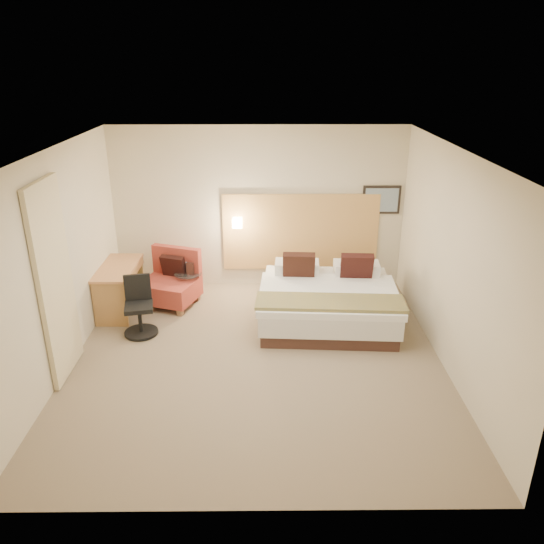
{
  "coord_description": "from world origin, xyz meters",
  "views": [
    {
      "loc": [
        0.15,
        -6.0,
        3.69
      ],
      "look_at": [
        0.2,
        0.56,
        1.01
      ],
      "focal_mm": 35.0,
      "sensor_mm": 36.0,
      "label": 1
    }
  ],
  "objects_px": {
    "desk": "(120,276)",
    "lounge_chair": "(171,283)",
    "desk_chair": "(139,311)",
    "bed": "(327,299)",
    "side_table": "(189,286)"
  },
  "relations": [
    {
      "from": "bed",
      "to": "side_table",
      "type": "height_order",
      "value": "bed"
    },
    {
      "from": "lounge_chair",
      "to": "side_table",
      "type": "height_order",
      "value": "lounge_chair"
    },
    {
      "from": "bed",
      "to": "desk_chair",
      "type": "height_order",
      "value": "bed"
    },
    {
      "from": "bed",
      "to": "desk_chair",
      "type": "bearing_deg",
      "value": -171.16
    },
    {
      "from": "bed",
      "to": "desk",
      "type": "height_order",
      "value": "bed"
    },
    {
      "from": "lounge_chair",
      "to": "desk",
      "type": "bearing_deg",
      "value": -160.54
    },
    {
      "from": "desk_chair",
      "to": "side_table",
      "type": "bearing_deg",
      "value": 62.29
    },
    {
      "from": "lounge_chair",
      "to": "desk_chair",
      "type": "distance_m",
      "value": 1.04
    },
    {
      "from": "side_table",
      "to": "desk",
      "type": "relative_size",
      "value": 0.45
    },
    {
      "from": "desk_chair",
      "to": "desk",
      "type": "bearing_deg",
      "value": 120.71
    },
    {
      "from": "side_table",
      "to": "lounge_chair",
      "type": "bearing_deg",
      "value": -169.38
    },
    {
      "from": "desk_chair",
      "to": "bed",
      "type": "bearing_deg",
      "value": 8.84
    },
    {
      "from": "bed",
      "to": "desk_chair",
      "type": "xyz_separation_m",
      "value": [
        -2.71,
        -0.42,
        0.03
      ]
    },
    {
      "from": "desk",
      "to": "lounge_chair",
      "type": "bearing_deg",
      "value": 19.46
    },
    {
      "from": "lounge_chair",
      "to": "desk_chair",
      "type": "bearing_deg",
      "value": -105.73
    }
  ]
}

